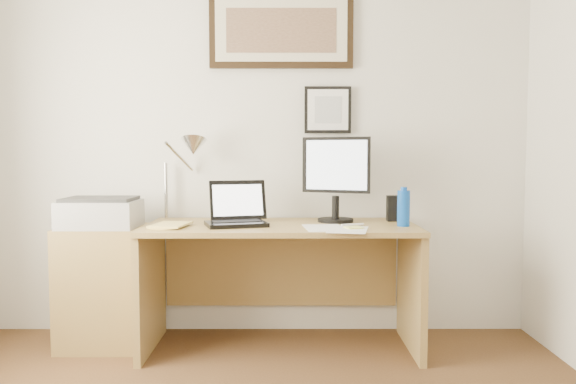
{
  "coord_description": "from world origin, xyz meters",
  "views": [
    {
      "loc": [
        0.19,
        -1.67,
        1.17
      ],
      "look_at": [
        0.19,
        1.43,
        0.96
      ],
      "focal_mm": 35.0,
      "sensor_mm": 36.0,
      "label": 1
    }
  ],
  "objects_px": {
    "printer": "(100,213)",
    "laptop": "(237,215)",
    "water_bottle": "(404,208)",
    "desk": "(281,261)",
    "side_cabinet": "(104,287)",
    "lcd_monitor": "(336,175)",
    "book": "(155,225)"
  },
  "relations": [
    {
      "from": "printer",
      "to": "laptop",
      "type": "bearing_deg",
      "value": -2.64
    },
    {
      "from": "water_bottle",
      "to": "desk",
      "type": "distance_m",
      "value": 0.8
    },
    {
      "from": "desk",
      "to": "laptop",
      "type": "bearing_deg",
      "value": -158.13
    },
    {
      "from": "side_cabinet",
      "to": "desk",
      "type": "relative_size",
      "value": 0.46
    },
    {
      "from": "side_cabinet",
      "to": "lcd_monitor",
      "type": "bearing_deg",
      "value": 2.8
    },
    {
      "from": "side_cabinet",
      "to": "laptop",
      "type": "xyz_separation_m",
      "value": [
        0.81,
        -0.07,
        0.44
      ]
    },
    {
      "from": "book",
      "to": "printer",
      "type": "xyz_separation_m",
      "value": [
        -0.35,
        0.12,
        0.06
      ]
    },
    {
      "from": "water_bottle",
      "to": "printer",
      "type": "relative_size",
      "value": 0.47
    },
    {
      "from": "book",
      "to": "lcd_monitor",
      "type": "distance_m",
      "value": 1.11
    },
    {
      "from": "water_bottle",
      "to": "lcd_monitor",
      "type": "distance_m",
      "value": 0.46
    },
    {
      "from": "desk",
      "to": "laptop",
      "type": "distance_m",
      "value": 0.4
    },
    {
      "from": "laptop",
      "to": "side_cabinet",
      "type": "bearing_deg",
      "value": 175.17
    },
    {
      "from": "book",
      "to": "desk",
      "type": "distance_m",
      "value": 0.78
    },
    {
      "from": "book",
      "to": "desk",
      "type": "xyz_separation_m",
      "value": [
        0.72,
        0.19,
        -0.24
      ]
    },
    {
      "from": "book",
      "to": "laptop",
      "type": "bearing_deg",
      "value": 9.99
    },
    {
      "from": "water_bottle",
      "to": "desk",
      "type": "bearing_deg",
      "value": 167.11
    },
    {
      "from": "side_cabinet",
      "to": "lcd_monitor",
      "type": "relative_size",
      "value": 1.4
    },
    {
      "from": "desk",
      "to": "printer",
      "type": "relative_size",
      "value": 3.64
    },
    {
      "from": "printer",
      "to": "water_bottle",
      "type": "bearing_deg",
      "value": -3.09
    },
    {
      "from": "desk",
      "to": "laptop",
      "type": "height_order",
      "value": "laptop"
    },
    {
      "from": "desk",
      "to": "lcd_monitor",
      "type": "bearing_deg",
      "value": 5.69
    },
    {
      "from": "laptop",
      "to": "printer",
      "type": "distance_m",
      "value": 0.82
    },
    {
      "from": "side_cabinet",
      "to": "book",
      "type": "distance_m",
      "value": 0.55
    },
    {
      "from": "book",
      "to": "printer",
      "type": "distance_m",
      "value": 0.38
    },
    {
      "from": "book",
      "to": "side_cabinet",
      "type": "bearing_deg",
      "value": 156.71
    },
    {
      "from": "water_bottle",
      "to": "laptop",
      "type": "relative_size",
      "value": 0.53
    },
    {
      "from": "lcd_monitor",
      "to": "printer",
      "type": "height_order",
      "value": "lcd_monitor"
    },
    {
      "from": "water_bottle",
      "to": "laptop",
      "type": "distance_m",
      "value": 0.97
    },
    {
      "from": "desk",
      "to": "lcd_monitor",
      "type": "height_order",
      "value": "lcd_monitor"
    },
    {
      "from": "side_cabinet",
      "to": "printer",
      "type": "xyz_separation_m",
      "value": [
        -0.0,
        -0.03,
        0.45
      ]
    },
    {
      "from": "book",
      "to": "printer",
      "type": "relative_size",
      "value": 0.58
    },
    {
      "from": "side_cabinet",
      "to": "lcd_monitor",
      "type": "xyz_separation_m",
      "value": [
        1.41,
        0.07,
        0.68
      ]
    }
  ]
}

